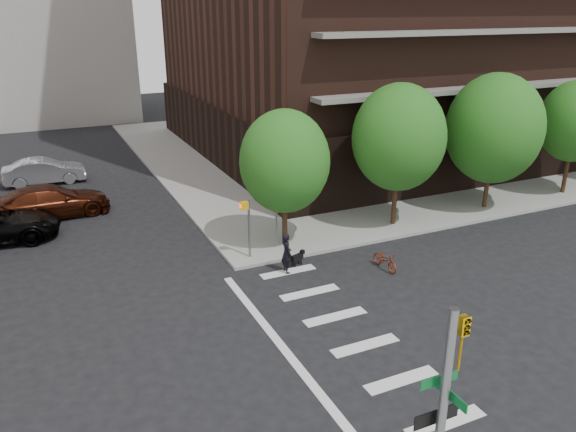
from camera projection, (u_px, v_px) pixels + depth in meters
ground at (282, 369)px, 17.19m from camera, size 120.00×120.00×0.00m
sidewalk_ne at (393, 143)px, 45.20m from camera, size 39.00×33.00×0.15m
crosswalk at (344, 351)px, 18.06m from camera, size 3.85×13.00×0.01m
tree_a at (285, 162)px, 24.56m from camera, size 4.00×4.00×5.90m
tree_b at (399, 138)px, 26.75m from camera, size 4.50×4.50×6.65m
tree_c at (494, 129)px, 29.16m from camera, size 5.00×5.00×6.80m
tree_d at (575, 121)px, 31.56m from camera, size 4.00×4.00×6.20m
pedestrian_signal at (255, 218)px, 24.18m from camera, size 2.18×0.67×2.60m
parked_car_maroon at (51, 201)px, 29.29m from camera, size 2.87×6.07×1.71m
parked_car_silver at (44, 171)px, 34.88m from camera, size 1.78×4.85×1.59m
scooter at (385, 260)px, 23.60m from camera, size 0.61×1.58×0.82m
dog_walker at (287, 253)px, 23.13m from camera, size 0.65×0.44×1.75m
dog at (298, 257)px, 23.92m from camera, size 0.74×0.42×0.62m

